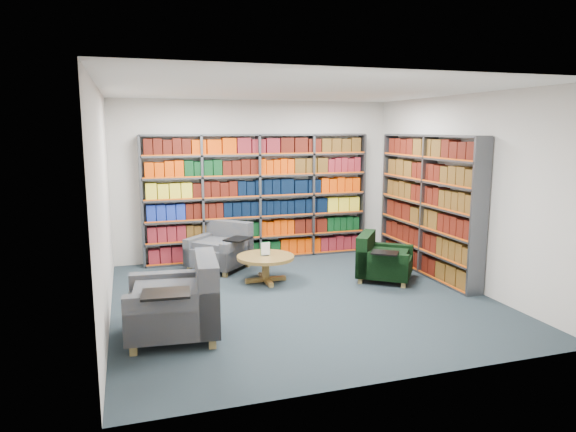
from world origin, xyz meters
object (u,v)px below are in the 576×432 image
object	(u,v)px
chair_teal_left	(222,250)
chair_teal_front	(181,305)
chair_green_right	(380,261)
coffee_table	(266,261)

from	to	relation	value
chair_teal_left	chair_teal_front	bearing A→B (deg)	-109.29
chair_green_right	chair_teal_front	world-z (taller)	chair_teal_front
chair_teal_front	coffee_table	bearing A→B (deg)	49.99
chair_green_right	coffee_table	xyz separation A→B (m)	(-1.72, 0.40, 0.04)
chair_green_right	chair_teal_front	bearing A→B (deg)	-157.51
chair_teal_left	chair_green_right	bearing A→B (deg)	-32.12
chair_teal_front	coffee_table	world-z (taller)	chair_teal_front
chair_teal_left	coffee_table	bearing A→B (deg)	-63.55
chair_green_right	coffee_table	bearing A→B (deg)	166.85
chair_teal_left	chair_teal_front	distance (m)	2.86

